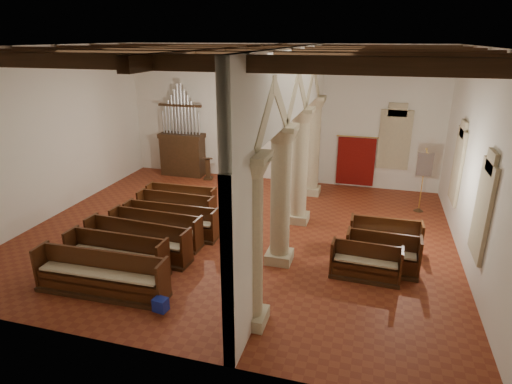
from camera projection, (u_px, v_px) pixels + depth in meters
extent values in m
plane|color=maroon|center=(237.00, 233.00, 14.49)|extent=(14.00, 14.00, 0.00)
plane|color=black|center=(234.00, 46.00, 12.43)|extent=(14.00, 14.00, 0.00)
cube|color=white|center=(278.00, 115.00, 18.88)|extent=(14.00, 0.02, 6.00)
cube|color=white|center=(136.00, 221.00, 8.04)|extent=(14.00, 0.02, 6.00)
cube|color=white|center=(50.00, 134.00, 15.24)|extent=(0.02, 12.00, 6.00)
cube|color=white|center=(479.00, 163.00, 11.68)|extent=(0.02, 12.00, 6.00)
cube|color=tan|center=(250.00, 317.00, 9.91)|extent=(0.75, 0.75, 0.30)
cylinder|color=tan|center=(250.00, 247.00, 9.29)|extent=(0.56, 0.56, 3.30)
cube|color=tan|center=(279.00, 256.00, 12.62)|extent=(0.75, 0.75, 0.30)
cylinder|color=tan|center=(280.00, 200.00, 12.01)|extent=(0.56, 0.56, 3.30)
cube|color=tan|center=(298.00, 218.00, 15.33)|extent=(0.75, 0.75, 0.30)
cylinder|color=tan|center=(300.00, 170.00, 14.72)|extent=(0.56, 0.56, 3.30)
cube|color=tan|center=(311.00, 190.00, 18.05)|extent=(0.75, 0.75, 0.30)
cylinder|color=tan|center=(313.00, 149.00, 17.43)|extent=(0.56, 0.56, 3.30)
cube|color=white|center=(294.00, 82.00, 12.30)|extent=(0.25, 11.90, 1.93)
cube|color=#3A836E|center=(484.00, 211.00, 10.60)|extent=(0.03, 1.00, 2.20)
cube|color=#3A836E|center=(459.00, 166.00, 14.21)|extent=(0.03, 1.00, 2.20)
cube|color=#3A836E|center=(394.00, 140.00, 17.87)|extent=(1.00, 0.03, 2.20)
cube|color=#3B2212|center=(183.00, 156.00, 20.30)|extent=(2.00, 0.80, 1.80)
cube|color=#3B2212|center=(182.00, 136.00, 19.96)|extent=(2.10, 0.85, 0.20)
cube|color=#3E2513|center=(208.00, 178.00, 19.92)|extent=(0.48, 0.48, 0.09)
cube|color=#3E2513|center=(208.00, 169.00, 19.77)|extent=(0.23, 0.23, 0.97)
cube|color=#3E2513|center=(207.00, 158.00, 19.52)|extent=(0.51, 0.44, 0.17)
cube|color=maroon|center=(356.00, 162.00, 18.55)|extent=(1.60, 0.06, 2.10)
cylinder|color=gold|center=(358.00, 137.00, 18.16)|extent=(1.80, 0.04, 0.04)
cone|color=#3B2212|center=(418.00, 209.00, 16.29)|extent=(0.37, 0.37, 0.12)
cylinder|color=gold|center=(423.00, 180.00, 15.88)|extent=(0.04, 0.04, 2.46)
cylinder|color=gold|center=(427.00, 151.00, 15.50)|extent=(0.06, 0.72, 0.03)
cube|color=#181752|center=(425.00, 165.00, 15.65)|extent=(0.56, 0.05, 0.87)
cube|color=#18148E|center=(161.00, 305.00, 10.17)|extent=(0.36, 0.31, 0.33)
cube|color=#14168F|center=(178.00, 242.00, 13.27)|extent=(0.36, 0.32, 0.32)
cube|color=navy|center=(175.00, 233.00, 13.81)|extent=(0.37, 0.30, 0.36)
cylinder|color=silver|center=(76.00, 285.00, 11.16)|extent=(0.98, 0.14, 0.10)
cylinder|color=white|center=(123.00, 293.00, 10.81)|extent=(1.14, 0.18, 0.11)
cube|color=#3B2212|center=(103.00, 292.00, 11.06)|extent=(3.56, 0.86, 0.11)
cube|color=#4C2710|center=(100.00, 283.00, 10.91)|extent=(3.41, 0.52, 0.49)
cube|color=#4C2710|center=(105.00, 268.00, 11.04)|extent=(3.40, 0.16, 1.04)
cube|color=#4C2710|center=(44.00, 262.00, 11.33)|extent=(0.09, 0.66, 1.04)
cube|color=#4C2710|center=(162.00, 282.00, 10.44)|extent=(0.09, 0.66, 1.04)
cube|color=#F6EAB6|center=(99.00, 273.00, 10.81)|extent=(3.27, 0.48, 0.05)
cube|color=#3B2212|center=(119.00, 271.00, 12.01)|extent=(2.94, 0.80, 0.11)
cube|color=#441E0E|center=(116.00, 263.00, 11.86)|extent=(2.79, 0.47, 0.49)
cube|color=#441E0E|center=(120.00, 250.00, 11.99)|extent=(2.78, 0.11, 1.04)
cube|color=#441E0E|center=(73.00, 246.00, 12.20)|extent=(0.08, 0.66, 1.04)
cube|color=#441E0E|center=(164.00, 260.00, 11.47)|extent=(0.08, 0.66, 1.04)
cube|color=#F6EAB6|center=(115.00, 254.00, 11.76)|extent=(2.68, 0.42, 0.05)
cube|color=#3B2212|center=(139.00, 256.00, 12.88)|extent=(3.36, 0.94, 0.11)
cube|color=#513511|center=(137.00, 248.00, 12.73)|extent=(3.19, 0.61, 0.47)
cube|color=#513511|center=(141.00, 236.00, 12.86)|extent=(3.17, 0.26, 1.00)
cube|color=#513511|center=(91.00, 232.00, 13.12)|extent=(0.11, 0.63, 1.00)
cube|color=#513511|center=(188.00, 246.00, 12.29)|extent=(0.11, 0.63, 1.00)
cube|color=#F6EAB6|center=(137.00, 240.00, 12.64)|extent=(3.06, 0.56, 0.05)
cube|color=#3B2212|center=(157.00, 242.00, 13.72)|extent=(3.06, 0.82, 0.10)
cube|color=#4E3110|center=(155.00, 235.00, 13.58)|extent=(2.90, 0.51, 0.45)
cube|color=#4E3110|center=(158.00, 225.00, 13.71)|extent=(2.88, 0.18, 0.95)
cube|color=#4E3110|center=(115.00, 222.00, 13.94)|extent=(0.09, 0.61, 0.95)
cube|color=#4E3110|center=(199.00, 232.00, 13.18)|extent=(0.09, 0.61, 0.95)
cube|color=#F6EAB6|center=(155.00, 228.00, 13.50)|extent=(2.78, 0.47, 0.05)
cube|color=#3B2212|center=(172.00, 234.00, 14.31)|extent=(3.20, 0.72, 0.10)
cube|color=#4F3311|center=(171.00, 227.00, 14.16)|extent=(3.05, 0.41, 0.45)
cube|color=#4F3311|center=(173.00, 217.00, 14.29)|extent=(3.04, 0.08, 0.96)
cube|color=#4F3311|center=(129.00, 214.00, 14.54)|extent=(0.07, 0.60, 0.96)
cube|color=#4F3311|center=(215.00, 224.00, 13.74)|extent=(0.07, 0.60, 0.96)
cube|color=#F6EAB6|center=(170.00, 220.00, 14.08)|extent=(2.92, 0.37, 0.05)
cube|color=#3B2212|center=(176.00, 219.00, 15.45)|extent=(2.86, 0.74, 0.10)
cube|color=#512911|center=(175.00, 213.00, 15.32)|extent=(2.70, 0.45, 0.43)
cube|color=#512911|center=(178.00, 205.00, 15.44)|extent=(2.69, 0.14, 0.91)
cube|color=#512911|center=(141.00, 202.00, 15.65)|extent=(0.08, 0.58, 0.91)
cube|color=#512911|center=(212.00, 210.00, 14.95)|extent=(0.08, 0.58, 0.91)
cube|color=#F6EAB6|center=(175.00, 207.00, 15.24)|extent=(2.59, 0.41, 0.05)
cube|color=#3B2212|center=(182.00, 210.00, 16.31)|extent=(2.67, 0.71, 0.09)
cube|color=#4D2D10|center=(181.00, 204.00, 16.18)|extent=(2.51, 0.42, 0.42)
cube|color=#4D2D10|center=(183.00, 196.00, 16.29)|extent=(2.51, 0.11, 0.89)
cube|color=#4D2D10|center=(151.00, 194.00, 16.48)|extent=(0.08, 0.56, 0.89)
cube|color=#4D2D10|center=(214.00, 201.00, 15.82)|extent=(0.08, 0.56, 0.89)
cube|color=#F6EAB6|center=(181.00, 198.00, 16.09)|extent=(2.41, 0.38, 0.05)
cube|color=#3B2212|center=(364.00, 276.00, 11.77)|extent=(1.91, 0.74, 0.09)
cube|color=#4E2B10|center=(365.00, 269.00, 11.64)|extent=(1.75, 0.45, 0.43)
cube|color=#4E2B10|center=(366.00, 257.00, 11.75)|extent=(1.74, 0.14, 0.90)
cube|color=#4E2B10|center=(332.00, 256.00, 11.85)|extent=(0.09, 0.57, 0.90)
cube|color=#4E2B10|center=(401.00, 265.00, 11.39)|extent=(0.09, 0.57, 0.90)
cube|color=#F6EAB6|center=(366.00, 261.00, 11.56)|extent=(1.68, 0.41, 0.05)
cube|color=#3B2212|center=(381.00, 269.00, 12.14)|extent=(2.04, 0.81, 0.11)
cube|color=#4D2310|center=(382.00, 261.00, 12.00)|extent=(1.88, 0.49, 0.48)
cube|color=#4D2310|center=(383.00, 248.00, 12.13)|extent=(1.86, 0.14, 1.01)
cube|color=#4D2310|center=(347.00, 247.00, 12.22)|extent=(0.10, 0.64, 1.01)
cube|color=#4D2310|center=(419.00, 256.00, 11.72)|extent=(0.10, 0.64, 1.01)
cube|color=#F6EAB6|center=(383.00, 252.00, 11.90)|extent=(1.80, 0.44, 0.05)
cube|color=#3B2212|center=(384.00, 251.00, 13.15)|extent=(2.12, 0.75, 0.10)
cube|color=#421D0E|center=(384.00, 244.00, 13.00)|extent=(1.97, 0.44, 0.46)
cube|color=#421D0E|center=(385.00, 233.00, 13.13)|extent=(1.96, 0.10, 0.98)
cube|color=#421D0E|center=(351.00, 231.00, 13.24)|extent=(0.08, 0.62, 0.98)
cube|color=#421D0E|center=(421.00, 239.00, 12.72)|extent=(0.08, 0.62, 0.98)
cube|color=#F6EAB6|center=(385.00, 236.00, 12.92)|extent=(1.89, 0.40, 0.05)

